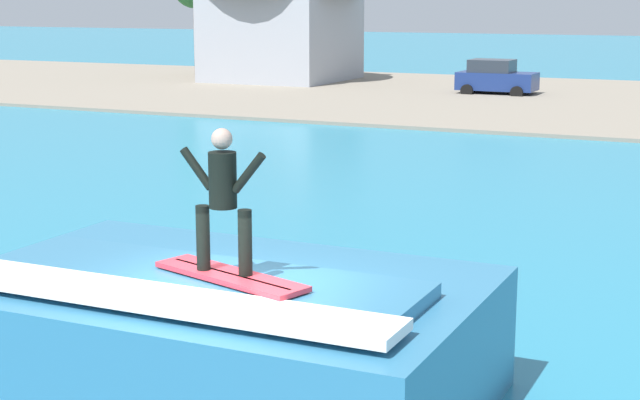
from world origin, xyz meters
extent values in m
cube|color=teal|center=(-0.56, 0.67, 0.78)|extent=(6.38, 4.16, 1.57)
cube|color=teal|center=(-0.56, 0.15, 1.66)|extent=(5.42, 1.87, 0.17)
cube|color=white|center=(-0.56, -0.68, 1.70)|extent=(5.74, 0.75, 0.12)
cube|color=#D8333F|center=(-0.07, 0.15, 1.79)|extent=(2.15, 1.10, 0.06)
cube|color=black|center=(-0.07, 0.15, 1.82)|extent=(1.85, 0.61, 0.01)
cylinder|color=black|center=(-0.43, 0.17, 2.20)|extent=(0.16, 0.16, 0.76)
cylinder|color=black|center=(0.12, 0.17, 2.20)|extent=(0.16, 0.16, 0.76)
cylinder|color=black|center=(-0.16, 0.17, 2.90)|extent=(0.32, 0.32, 0.64)
sphere|color=tan|center=(-0.16, 0.17, 3.37)|extent=(0.24, 0.24, 0.24)
cylinder|color=black|center=(-0.49, 0.17, 3.01)|extent=(0.43, 0.10, 0.49)
cylinder|color=black|center=(0.18, 0.17, 3.01)|extent=(0.43, 0.10, 0.49)
cube|color=navy|center=(-7.69, 40.41, 0.77)|extent=(3.93, 1.93, 0.90)
cube|color=#262D38|center=(-7.98, 40.41, 1.54)|extent=(2.16, 1.74, 0.64)
cylinder|color=black|center=(-6.41, 41.43, 0.32)|extent=(0.64, 0.22, 0.64)
cylinder|color=black|center=(-6.41, 39.40, 0.32)|extent=(0.64, 0.22, 0.64)
cylinder|color=black|center=(-8.96, 41.43, 0.32)|extent=(0.64, 0.22, 0.64)
cylinder|color=black|center=(-8.96, 39.40, 0.32)|extent=(0.64, 0.22, 0.64)
cube|color=#9EA3AD|center=(-21.56, 43.43, 2.51)|extent=(7.32, 7.76, 5.03)
cylinder|color=brown|center=(-28.26, 44.66, 2.43)|extent=(0.31, 0.31, 4.86)
camera|label=1|loc=(5.46, -9.31, 4.91)|focal=55.54mm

